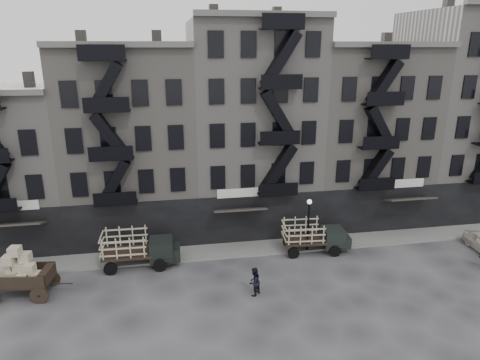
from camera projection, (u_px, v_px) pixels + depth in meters
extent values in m
plane|color=#38383A|center=(278.00, 272.00, 29.88)|extent=(140.00, 140.00, 0.00)
cube|color=slate|center=(265.00, 247.00, 33.37)|extent=(55.00, 2.50, 0.15)
cube|color=gray|center=(5.00, 165.00, 34.18)|extent=(10.00, 10.00, 12.00)
cube|color=#4C4744|center=(26.00, 80.00, 32.58)|extent=(0.70, 0.70, 1.20)
cube|color=gray|center=(132.00, 142.00, 35.36)|extent=(10.00, 10.00, 15.00)
cube|color=black|center=(133.00, 227.00, 32.38)|extent=(10.00, 0.35, 4.00)
cube|color=#595651|center=(118.00, 44.00, 28.19)|extent=(10.00, 0.50, 0.40)
cube|color=#4C4744|center=(83.00, 39.00, 32.41)|extent=(0.70, 0.70, 1.20)
cube|color=#4C4744|center=(157.00, 39.00, 33.31)|extent=(0.70, 0.70, 1.20)
cube|color=gray|center=(251.00, 126.00, 36.68)|extent=(10.00, 10.00, 17.00)
cube|color=black|center=(262.00, 218.00, 34.01)|extent=(10.00, 0.35, 4.00)
cube|color=#595651|center=(266.00, 14.00, 29.21)|extent=(10.00, 0.50, 0.40)
cube|color=#4C4744|center=(214.00, 12.00, 33.43)|extent=(0.70, 0.70, 1.20)
cube|color=#4C4744|center=(282.00, 13.00, 34.33)|extent=(0.70, 0.70, 1.20)
cube|color=gray|center=(359.00, 134.00, 38.62)|extent=(10.00, 10.00, 15.00)
cube|color=black|center=(379.00, 210.00, 35.64)|extent=(10.00, 0.35, 4.00)
cube|color=#595651|center=(398.00, 44.00, 31.45)|extent=(10.00, 0.50, 0.40)
cube|color=#4C4744|center=(333.00, 39.00, 35.67)|extent=(0.70, 0.70, 1.20)
cube|color=#4C4744|center=(394.00, 39.00, 36.57)|extent=(0.70, 0.70, 1.20)
cube|color=gray|center=(461.00, 114.00, 39.80)|extent=(10.00, 10.00, 18.00)
cube|color=#4C4744|center=(447.00, 2.00, 36.40)|extent=(0.70, 0.70, 1.20)
cylinder|color=black|center=(308.00, 228.00, 32.20)|extent=(0.14, 0.14, 4.00)
sphere|color=silver|center=(309.00, 202.00, 31.56)|extent=(0.36, 0.36, 0.36)
cube|color=black|center=(22.00, 281.00, 26.86)|extent=(3.86, 2.39, 0.20)
cylinder|color=black|center=(8.00, 279.00, 27.91)|extent=(1.11, 0.25, 1.11)
cylinder|color=black|center=(39.00, 296.00, 26.08)|extent=(1.11, 0.25, 1.11)
cylinder|color=black|center=(52.00, 278.00, 28.00)|extent=(1.11, 0.25, 1.11)
cube|color=black|center=(47.00, 275.00, 26.79)|extent=(0.72, 1.67, 0.81)
cube|color=black|center=(128.00, 253.00, 30.32)|extent=(3.52, 2.12, 0.18)
cube|color=black|center=(161.00, 249.00, 30.63)|extent=(1.67, 1.87, 1.53)
cube|color=black|center=(175.00, 252.00, 30.85)|extent=(0.85, 1.55, 0.92)
cylinder|color=black|center=(160.00, 265.00, 29.87)|extent=(0.92, 0.25, 0.92)
cylinder|color=black|center=(161.00, 252.00, 31.79)|extent=(0.92, 0.25, 0.92)
cylinder|color=black|center=(110.00, 269.00, 29.39)|extent=(0.92, 0.25, 0.92)
cylinder|color=black|center=(114.00, 255.00, 31.31)|extent=(0.92, 0.25, 0.92)
cube|color=black|center=(305.00, 240.00, 32.51)|extent=(3.39, 2.16, 0.17)
cube|color=black|center=(333.00, 237.00, 32.68)|extent=(1.66, 1.83, 1.44)
cube|color=black|center=(344.00, 240.00, 32.85)|extent=(0.87, 1.49, 0.86)
cylinder|color=black|center=(335.00, 251.00, 31.97)|extent=(0.87, 0.28, 0.86)
cylinder|color=black|center=(328.00, 240.00, 33.78)|extent=(0.87, 0.28, 0.86)
cylinder|color=black|center=(294.00, 253.00, 31.68)|extent=(0.87, 0.28, 0.86)
cylinder|color=black|center=(288.00, 242.00, 33.49)|extent=(0.87, 0.28, 0.86)
imported|color=black|center=(254.00, 282.00, 26.89)|extent=(1.16, 1.15, 1.89)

